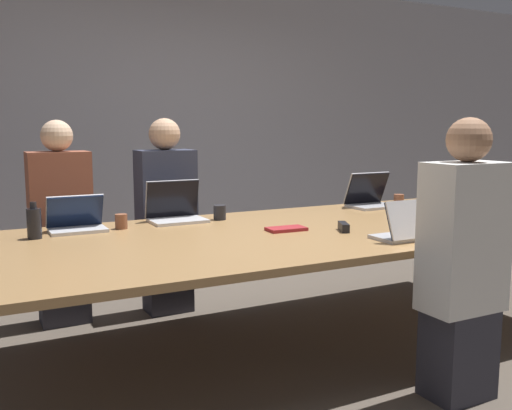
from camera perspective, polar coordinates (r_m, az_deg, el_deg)
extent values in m
plane|color=brown|center=(3.64, 3.25, -13.82)|extent=(24.00, 24.00, 0.00)
cube|color=#9999A3|center=(5.69, -9.79, 8.39)|extent=(12.00, 0.06, 2.80)
cube|color=#9E7547|center=(3.44, 3.35, -2.83)|extent=(3.77, 1.56, 0.04)
cylinder|color=#4C4C51|center=(5.01, 16.78, -3.96)|extent=(0.08, 0.08, 0.69)
cube|color=#B7B7BC|center=(3.27, 14.46, -3.11)|extent=(0.33, 0.21, 0.02)
cube|color=#B7B7BC|center=(3.19, 15.46, -1.37)|extent=(0.33, 0.08, 0.20)
cube|color=#0F1933|center=(3.20, 15.33, -1.41)|extent=(0.33, 0.08, 0.20)
cube|color=#2D2D38|center=(3.10, 19.54, -13.77)|extent=(0.32, 0.24, 0.45)
cube|color=silver|center=(2.94, 20.08, -3.04)|extent=(0.40, 0.24, 0.73)
sphere|color=#9E7051|center=(2.89, 20.53, 6.13)|extent=(0.21, 0.21, 0.21)
cylinder|color=brown|center=(3.45, 17.31, -1.93)|extent=(0.08, 0.08, 0.10)
cube|color=#B7B7BC|center=(4.44, 11.62, -0.12)|extent=(0.35, 0.26, 0.02)
cube|color=#B7B7BC|center=(4.49, 10.96, 1.70)|extent=(0.36, 0.11, 0.25)
cube|color=black|center=(4.48, 11.04, 1.63)|extent=(0.35, 0.11, 0.24)
cylinder|color=brown|center=(4.60, 14.09, 0.51)|extent=(0.08, 0.08, 0.09)
cube|color=silver|center=(3.73, -7.81, -1.57)|extent=(0.35, 0.25, 0.02)
cube|color=silver|center=(3.81, -8.39, 0.64)|extent=(0.36, 0.07, 0.25)
cube|color=black|center=(3.80, -8.34, 0.59)|extent=(0.35, 0.06, 0.24)
cube|color=#2D2D38|center=(4.25, -8.81, -7.46)|extent=(0.32, 0.24, 0.45)
cube|color=#33384C|center=(4.13, -8.99, 0.43)|extent=(0.40, 0.24, 0.73)
sphere|color=tan|center=(4.10, -9.13, 7.02)|extent=(0.22, 0.22, 0.22)
cylinder|color=#232328|center=(3.79, -3.65, -0.75)|extent=(0.08, 0.08, 0.10)
cube|color=silver|center=(3.52, -17.39, -2.43)|extent=(0.32, 0.20, 0.02)
cube|color=silver|center=(3.57, -17.66, -0.54)|extent=(0.33, 0.10, 0.19)
cube|color=#0F1933|center=(3.56, -17.63, -0.64)|extent=(0.32, 0.09, 0.19)
cube|color=#2D2D38|center=(4.18, -18.63, -8.06)|extent=(0.32, 0.24, 0.45)
cube|color=brown|center=(4.06, -19.00, -0.05)|extent=(0.40, 0.24, 0.73)
sphere|color=beige|center=(4.02, -19.31, 6.56)|extent=(0.21, 0.21, 0.21)
cylinder|color=brown|center=(3.55, -13.33, -1.61)|extent=(0.07, 0.07, 0.09)
cylinder|color=black|center=(3.38, -21.30, -1.75)|extent=(0.08, 0.08, 0.17)
cylinder|color=black|center=(3.37, -21.39, -0.02)|extent=(0.04, 0.04, 0.04)
cube|color=black|center=(3.43, 8.76, -2.18)|extent=(0.10, 0.15, 0.05)
cube|color=maroon|center=(3.41, 3.04, -2.41)|extent=(0.24, 0.14, 0.02)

